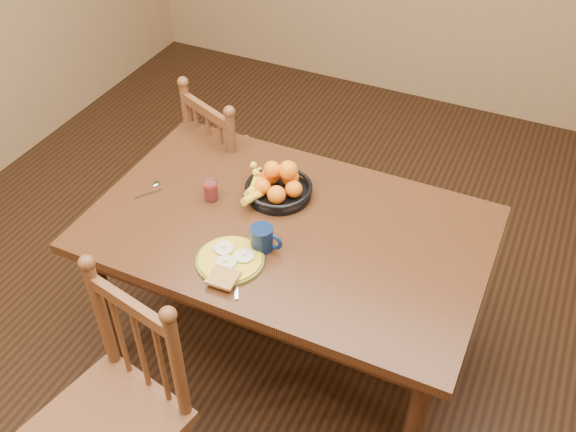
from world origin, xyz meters
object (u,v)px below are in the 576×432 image
at_px(chair_near, 117,413).
at_px(coffee_mug, 263,238).
at_px(dining_table, 288,241).
at_px(chair_far, 236,169).
at_px(breakfast_plate, 230,260).
at_px(fruit_bowl, 277,185).

xyz_separation_m(chair_near, coffee_mug, (0.22, 0.72, 0.32)).
relative_size(dining_table, chair_near, 1.61).
bearing_deg(chair_far, chair_near, 125.03).
xyz_separation_m(dining_table, coffee_mug, (-0.03, -0.16, 0.14)).
bearing_deg(dining_table, breakfast_plate, -111.10).
bearing_deg(coffee_mug, breakfast_plate, -121.84).
relative_size(chair_far, chair_near, 0.97).
bearing_deg(fruit_bowl, chair_near, -96.97).
bearing_deg(dining_table, chair_near, -106.00).
distance_m(dining_table, fruit_bowl, 0.24).
bearing_deg(coffee_mug, chair_far, 126.27).
xyz_separation_m(dining_table, chair_far, (-0.57, 0.57, -0.20)).
distance_m(breakfast_plate, coffee_mug, 0.15).
height_order(breakfast_plate, fruit_bowl, fruit_bowl).
bearing_deg(fruit_bowl, breakfast_plate, -88.10).
bearing_deg(breakfast_plate, coffee_mug, 58.16).
relative_size(chair_near, breakfast_plate, 3.44).
bearing_deg(chair_far, coffee_mug, 149.08).
bearing_deg(chair_near, dining_table, 85.66).
distance_m(chair_far, coffee_mug, 0.96).
relative_size(coffee_mug, fruit_bowl, 0.41).
bearing_deg(coffee_mug, dining_table, 78.65).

